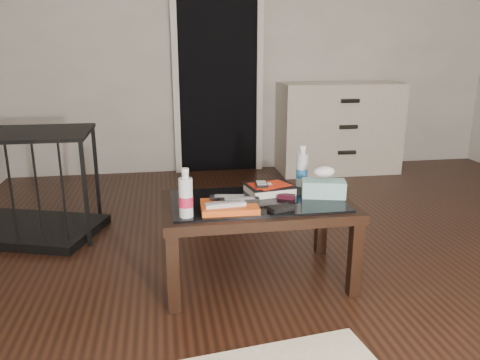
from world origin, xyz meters
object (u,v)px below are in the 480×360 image
(water_bottle_right, at_px, (302,166))
(water_bottle_left, at_px, (186,193))
(coffee_table, at_px, (257,211))
(textbook, at_px, (269,189))
(pet_crate, at_px, (27,202))
(dresser, at_px, (338,128))
(tissue_box, at_px, (323,188))

(water_bottle_right, bearing_deg, water_bottle_left, -149.73)
(coffee_table, bearing_deg, textbook, 49.33)
(pet_crate, height_order, textbook, pet_crate)
(dresser, bearing_deg, tissue_box, -112.14)
(textbook, distance_m, water_bottle_right, 0.26)
(dresser, bearing_deg, textbook, -119.25)
(coffee_table, xyz_separation_m, dresser, (1.29, 2.17, 0.05))
(textbook, bearing_deg, coffee_table, -139.87)
(dresser, distance_m, tissue_box, 2.36)
(coffee_table, xyz_separation_m, tissue_box, (0.37, -0.00, 0.11))
(coffee_table, height_order, tissue_box, tissue_box)
(pet_crate, relative_size, tissue_box, 4.55)
(dresser, height_order, water_bottle_right, dresser)
(pet_crate, bearing_deg, textbook, -8.74)
(textbook, xyz_separation_m, tissue_box, (0.27, -0.11, 0.02))
(dresser, height_order, tissue_box, dresser)
(pet_crate, height_order, water_bottle_right, pet_crate)
(tissue_box, bearing_deg, water_bottle_right, 119.45)
(water_bottle_left, distance_m, water_bottle_right, 0.80)
(water_bottle_left, bearing_deg, coffee_table, 26.44)
(coffee_table, xyz_separation_m, textbook, (0.09, 0.11, 0.09))
(textbook, bearing_deg, water_bottle_right, 16.79)
(water_bottle_left, bearing_deg, dresser, 54.61)
(pet_crate, bearing_deg, water_bottle_left, -27.84)
(water_bottle_right, height_order, tissue_box, water_bottle_right)
(water_bottle_right, bearing_deg, coffee_table, -145.36)
(dresser, distance_m, textbook, 2.38)
(coffee_table, relative_size, dresser, 0.83)
(water_bottle_left, bearing_deg, water_bottle_right, 30.27)
(coffee_table, height_order, textbook, textbook)
(textbook, distance_m, tissue_box, 0.30)
(water_bottle_right, bearing_deg, tissue_box, -75.44)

